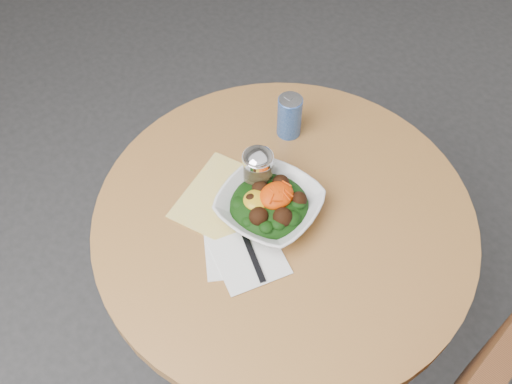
# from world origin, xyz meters

# --- Properties ---
(ground) EXTENTS (6.00, 6.00, 0.00)m
(ground) POSITION_xyz_m (0.00, 0.00, 0.00)
(ground) COLOR #303033
(ground) RESTS_ON ground
(table) EXTENTS (0.90, 0.90, 0.75)m
(table) POSITION_xyz_m (0.00, 0.00, 0.55)
(table) COLOR black
(table) RESTS_ON ground
(cloth_napkin) EXTENTS (0.29, 0.28, 0.00)m
(cloth_napkin) POSITION_xyz_m (-0.08, 0.12, 0.75)
(cloth_napkin) COLOR #DFB40B
(cloth_napkin) RESTS_ON table
(paper_napkins) EXTENTS (0.20, 0.22, 0.00)m
(paper_napkins) POSITION_xyz_m (-0.14, -0.02, 0.75)
(paper_napkins) COLOR silver
(paper_napkins) RESTS_ON table
(salad_bowl) EXTENTS (0.28, 0.28, 0.09)m
(salad_bowl) POSITION_xyz_m (-0.02, 0.03, 0.78)
(salad_bowl) COLOR silver
(salad_bowl) RESTS_ON table
(fork) EXTENTS (0.09, 0.19, 0.00)m
(fork) POSITION_xyz_m (-0.12, -0.01, 0.76)
(fork) COLOR black
(fork) RESTS_ON table
(spice_shaker) EXTENTS (0.07, 0.07, 0.13)m
(spice_shaker) POSITION_xyz_m (0.00, 0.10, 0.81)
(spice_shaker) COLOR silver
(spice_shaker) RESTS_ON table
(beverage_can) EXTENTS (0.06, 0.06, 0.12)m
(beverage_can) POSITION_xyz_m (0.18, 0.19, 0.81)
(beverage_can) COLOR navy
(beverage_can) RESTS_ON table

